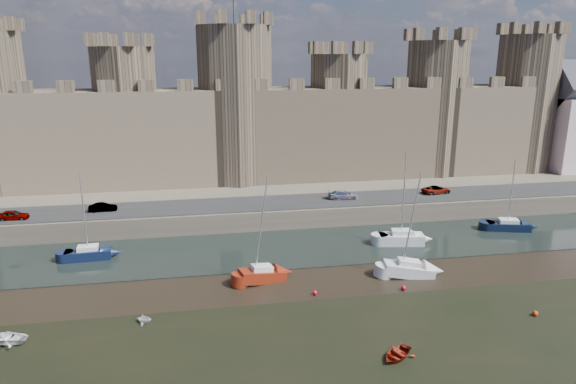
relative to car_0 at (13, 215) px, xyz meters
The scene contains 20 objects.
ground 41.55m from the car_0, 51.37° to the right, with size 160.00×160.00×0.00m, color black.
water_channel 27.36m from the car_0, 17.92° to the right, with size 160.00×12.00×0.08m, color black.
quay 37.90m from the car_0, 46.90° to the left, with size 160.00×60.00×2.50m, color #4C443A.
road 25.92m from the car_0, ahead, with size 160.00×7.00×0.10m, color black.
castle 30.89m from the car_0, 31.79° to the left, with size 108.50×11.00×29.00m.
car_0 is the anchor object (origin of this frame).
car_1 10.04m from the car_0, ahead, with size 1.18×3.39×1.12m, color gray.
car_2 41.03m from the car_0, ahead, with size 1.66×4.08×1.18m, color gray.
car_3 54.74m from the car_0, ahead, with size 1.89×4.10×1.14m, color gray.
sailboat_1 12.77m from the car_0, 39.04° to the right, with size 4.87×2.09×9.59m.
sailboat_2 45.84m from the car_0, 12.00° to the right, with size 5.37×2.79×11.04m.
sailboat_3 60.42m from the car_0, ahead, with size 5.50×3.30×9.04m.
sailboat_4 32.25m from the car_0, 31.08° to the right, with size 4.84×2.80×10.65m.
sailboat_5 45.88m from the car_0, 23.00° to the right, with size 5.21×2.65×10.75m.
dinghy_3 28.60m from the car_0, 53.56° to the right, with size 1.25×0.76×1.44m, color white.
dinghy_4 47.55m from the car_0, 41.36° to the right, with size 2.01×0.58×2.82m, color maroon.
dinghy_6 25.20m from the car_0, 74.75° to the right, with size 2.39×0.69×3.35m, color white.
buoy_1 38.03m from the car_0, 32.48° to the right, with size 0.45×0.45×0.45m, color red.
buoy_3 45.60m from the car_0, 27.31° to the right, with size 0.49×0.49×0.49m, color red.
buoy_5 56.77m from the car_0, 29.00° to the right, with size 0.47×0.47×0.47m, color red.
Camera 1 is at (-3.86, -30.20, 21.63)m, focal length 32.00 mm.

